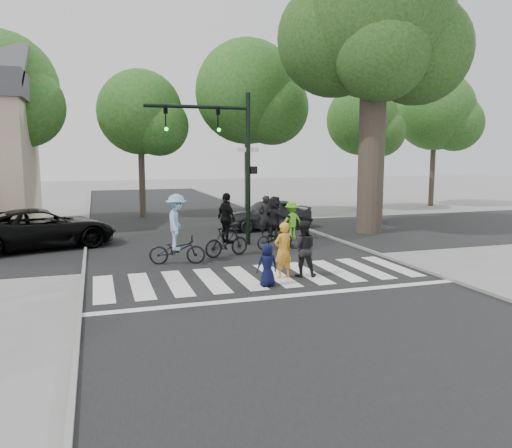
% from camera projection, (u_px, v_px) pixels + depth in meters
% --- Properties ---
extents(ground, '(120.00, 120.00, 0.00)m').
position_uv_depth(ground, '(272.00, 285.00, 13.96)').
color(ground, gray).
rests_on(ground, ground).
extents(road_stem, '(10.00, 70.00, 0.01)m').
position_uv_depth(road_stem, '(227.00, 252.00, 18.67)').
color(road_stem, black).
rests_on(road_stem, ground).
extents(road_cross, '(70.00, 10.00, 0.01)m').
position_uv_depth(road_cross, '(209.00, 239.00, 21.50)').
color(road_cross, black).
rests_on(road_cross, ground).
extents(curb_left, '(0.10, 70.00, 0.10)m').
position_uv_depth(curb_left, '(85.00, 259.00, 17.13)').
color(curb_left, gray).
rests_on(curb_left, ground).
extents(curb_right, '(0.10, 70.00, 0.10)m').
position_uv_depth(curb_right, '(348.00, 243.00, 20.20)').
color(curb_right, gray).
rests_on(curb_right, ground).
extents(crosswalk, '(10.00, 3.85, 0.01)m').
position_uv_depth(crosswalk, '(264.00, 279.00, 14.58)').
color(crosswalk, silver).
rests_on(crosswalk, ground).
extents(traffic_signal, '(4.45, 0.29, 6.00)m').
position_uv_depth(traffic_signal, '(227.00, 147.00, 19.37)').
color(traffic_signal, black).
rests_on(traffic_signal, ground).
extents(eucalyptus, '(8.30, 7.20, 13.00)m').
position_uv_depth(eucalyptus, '(374.00, 31.00, 22.21)').
color(eucalyptus, brown).
rests_on(eucalyptus, ground).
extents(bg_tree_1, '(6.09, 5.80, 9.80)m').
position_uv_depth(bg_tree_1, '(5.00, 93.00, 24.98)').
color(bg_tree_1, brown).
rests_on(bg_tree_1, ground).
extents(bg_tree_2, '(5.04, 4.80, 8.40)m').
position_uv_depth(bg_tree_2, '(145.00, 116.00, 28.29)').
color(bg_tree_2, brown).
rests_on(bg_tree_2, ground).
extents(bg_tree_3, '(6.30, 6.00, 10.20)m').
position_uv_depth(bg_tree_3, '(254.00, 96.00, 28.70)').
color(bg_tree_3, brown).
rests_on(bg_tree_3, ground).
extents(bg_tree_4, '(4.83, 4.60, 8.15)m').
position_uv_depth(bg_tree_4, '(367.00, 123.00, 32.09)').
color(bg_tree_4, brown).
rests_on(bg_tree_4, ground).
extents(bg_tree_5, '(5.67, 5.40, 9.30)m').
position_uv_depth(bg_tree_5, '(440.00, 114.00, 34.36)').
color(bg_tree_5, brown).
rests_on(bg_tree_5, ground).
extents(pedestrian_woman, '(0.69, 0.55, 1.66)m').
position_uv_depth(pedestrian_woman, '(283.00, 250.00, 14.65)').
color(pedestrian_woman, gold).
rests_on(pedestrian_woman, ground).
extents(pedestrian_child, '(0.60, 0.40, 1.20)m').
position_uv_depth(pedestrian_child, '(267.00, 265.00, 13.72)').
color(pedestrian_child, black).
rests_on(pedestrian_child, ground).
extents(pedestrian_adult, '(0.98, 0.86, 1.69)m').
position_uv_depth(pedestrian_adult, '(303.00, 249.00, 14.81)').
color(pedestrian_adult, black).
rests_on(pedestrian_adult, ground).
extents(cyclist_left, '(1.95, 1.33, 2.34)m').
position_uv_depth(cyclist_left, '(177.00, 234.00, 16.45)').
color(cyclist_left, black).
rests_on(cyclist_left, ground).
extents(cyclist_mid, '(1.81, 1.14, 2.28)m').
position_uv_depth(cyclist_mid, '(227.00, 231.00, 17.71)').
color(cyclist_mid, black).
rests_on(cyclist_mid, ground).
extents(cyclist_right, '(1.70, 1.57, 2.04)m').
position_uv_depth(cyclist_right, '(275.00, 225.00, 19.22)').
color(cyclist_right, black).
rests_on(cyclist_right, ground).
extents(car_suv, '(6.10, 4.06, 1.55)m').
position_uv_depth(car_suv, '(42.00, 228.00, 19.29)').
color(car_suv, black).
rests_on(car_suv, ground).
extents(car_grey, '(4.51, 2.17, 1.49)m').
position_uv_depth(car_grey, '(267.00, 214.00, 24.21)').
color(car_grey, '#2D2C31').
rests_on(car_grey, ground).
extents(bystander_hivis, '(1.14, 0.78, 1.62)m').
position_uv_depth(bystander_hivis, '(291.00, 221.00, 21.25)').
color(bystander_hivis, '#79E52D').
rests_on(bystander_hivis, ground).
extents(bystander_dark, '(0.74, 0.55, 1.84)m').
position_uv_depth(bystander_dark, '(265.00, 216.00, 21.84)').
color(bystander_dark, black).
rests_on(bystander_dark, ground).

